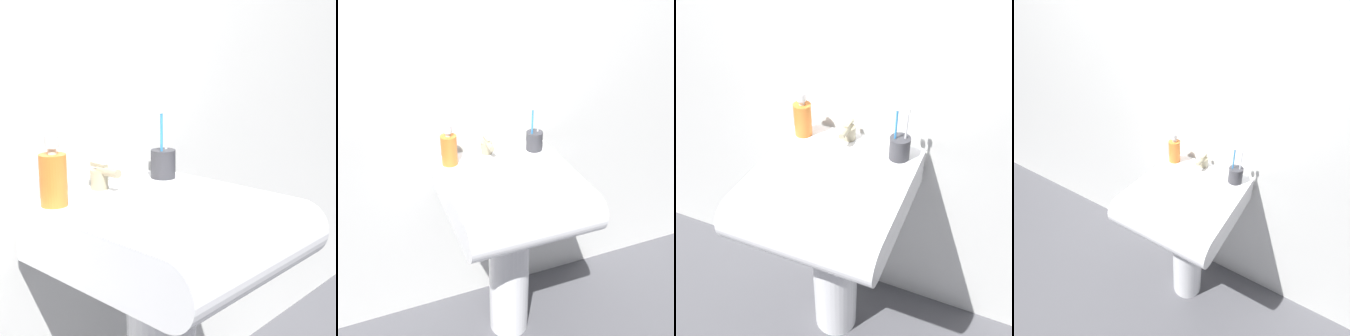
{
  "view_description": "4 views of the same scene",
  "coord_description": "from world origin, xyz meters",
  "views": [
    {
      "loc": [
        -0.84,
        -0.79,
        1.17
      ],
      "look_at": [
        0.01,
        -0.02,
        0.9
      ],
      "focal_mm": 55.0,
      "sensor_mm": 36.0,
      "label": 1
    },
    {
      "loc": [
        -0.5,
        -1.26,
        1.63
      ],
      "look_at": [
        -0.02,
        -0.01,
        0.85
      ],
      "focal_mm": 45.0,
      "sensor_mm": 36.0,
      "label": 2
    },
    {
      "loc": [
        0.44,
        -0.96,
        1.65
      ],
      "look_at": [
        0.03,
        0.01,
        0.83
      ],
      "focal_mm": 45.0,
      "sensor_mm": 36.0,
      "label": 3
    },
    {
      "loc": [
        0.5,
        -0.86,
        1.59
      ],
      "look_at": [
        -0.04,
        -0.0,
        0.92
      ],
      "focal_mm": 28.0,
      "sensor_mm": 36.0,
      "label": 4
    }
  ],
  "objects": [
    {
      "name": "faucet",
      "position": [
        -0.02,
        0.19,
        0.85
      ],
      "size": [
        0.05,
        0.1,
        0.07
      ],
      "color": "tan",
      "rests_on": "sink_basin"
    },
    {
      "name": "toothbrush_cup",
      "position": [
        0.17,
        0.15,
        0.86
      ],
      "size": [
        0.07,
        0.07,
        0.2
      ],
      "color": "#38383D",
      "rests_on": "sink_basin"
    },
    {
      "name": "soap_bottle",
      "position": [
        -0.19,
        0.16,
        0.88
      ],
      "size": [
        0.06,
        0.06,
        0.16
      ],
      "color": "orange",
      "rests_on": "sink_basin"
    },
    {
      "name": "wall_back",
      "position": [
        0.0,
        0.28,
        1.2
      ],
      "size": [
        5.0,
        0.05,
        2.4
      ],
      "primitive_type": "cube",
      "color": "silver",
      "rests_on": "ground"
    },
    {
      "name": "sink_basin",
      "position": [
        0.0,
        -0.05,
        0.75
      ],
      "size": [
        0.49,
        0.54,
        0.14
      ],
      "color": "white",
      "rests_on": "sink_pedestal"
    },
    {
      "name": "sink_pedestal",
      "position": [
        0.0,
        0.0,
        0.34
      ],
      "size": [
        0.17,
        0.17,
        0.68
      ],
      "primitive_type": "cylinder",
      "color": "white",
      "rests_on": "ground"
    },
    {
      "name": "ground_plane",
      "position": [
        0.0,
        0.0,
        0.0
      ],
      "size": [
        6.0,
        6.0,
        0.0
      ],
      "primitive_type": "plane",
      "color": "#4C4C51",
      "rests_on": "ground"
    }
  ]
}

